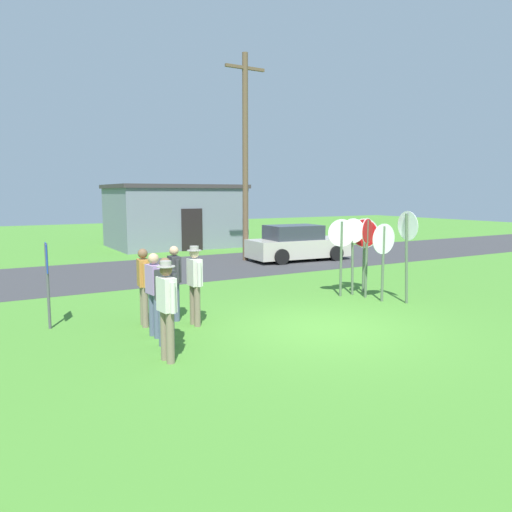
% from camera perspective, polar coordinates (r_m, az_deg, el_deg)
% --- Properties ---
extents(ground_plane, '(80.00, 80.00, 0.00)m').
position_cam_1_polar(ground_plane, '(10.67, 7.55, -8.32)').
color(ground_plane, '#47842D').
extents(street_asphalt, '(60.00, 6.40, 0.01)m').
position_cam_1_polar(street_asphalt, '(18.90, -10.31, -1.52)').
color(street_asphalt, '#38383A').
rests_on(street_asphalt, ground).
extents(building_background, '(6.71, 4.97, 3.31)m').
position_cam_1_polar(building_background, '(26.96, -9.43, 4.64)').
color(building_background, slate).
rests_on(building_background, ground).
extents(utility_pole, '(1.80, 0.24, 8.56)m').
position_cam_1_polar(utility_pole, '(21.02, -1.25, 11.66)').
color(utility_pole, brown).
rests_on(utility_pole, ground).
extents(parked_car_on_street, '(4.41, 2.24, 1.51)m').
position_cam_1_polar(parked_car_on_street, '(21.17, 4.77, 1.37)').
color(parked_car_on_street, '#B7B2A3').
rests_on(parked_car_on_street, ground).
extents(stop_sign_rear_right, '(0.65, 0.29, 2.19)m').
position_cam_1_polar(stop_sign_rear_right, '(13.73, 12.72, 1.37)').
color(stop_sign_rear_right, '#51664C').
rests_on(stop_sign_rear_right, ground).
extents(stop_sign_center_cluster, '(0.80, 0.07, 2.07)m').
position_cam_1_polar(stop_sign_center_cluster, '(13.36, 14.53, 0.85)').
color(stop_sign_center_cluster, '#51664C').
rests_on(stop_sign_center_cluster, ground).
extents(stop_sign_rear_left, '(0.38, 0.77, 2.14)m').
position_cam_1_polar(stop_sign_rear_left, '(14.53, 12.42, 1.63)').
color(stop_sign_rear_left, '#51664C').
rests_on(stop_sign_rear_left, ground).
extents(stop_sign_leaning_right, '(0.67, 0.26, 2.16)m').
position_cam_1_polar(stop_sign_leaning_right, '(14.11, 11.14, 1.45)').
color(stop_sign_leaning_right, '#51664C').
rests_on(stop_sign_leaning_right, ground).
extents(stop_sign_tallest, '(0.69, 0.35, 2.15)m').
position_cam_1_polar(stop_sign_tallest, '(13.78, 9.86, 1.39)').
color(stop_sign_tallest, '#51664C').
rests_on(stop_sign_tallest, ground).
extents(stop_sign_low_front, '(0.19, 0.75, 2.41)m').
position_cam_1_polar(stop_sign_low_front, '(13.24, 17.11, 1.70)').
color(stop_sign_low_front, '#51664C').
rests_on(stop_sign_low_front, ground).
extents(person_near_signs, '(0.26, 0.57, 1.69)m').
position_cam_1_polar(person_near_signs, '(9.98, -11.70, -3.89)').
color(person_near_signs, '#4C5670').
rests_on(person_near_signs, ground).
extents(person_holding_notes, '(0.32, 0.57, 1.74)m').
position_cam_1_polar(person_holding_notes, '(8.47, -10.30, -5.62)').
color(person_holding_notes, '#7A6B56').
rests_on(person_holding_notes, ground).
extents(person_in_teal, '(0.32, 0.57, 1.74)m').
position_cam_1_polar(person_in_teal, '(10.71, -7.11, -2.86)').
color(person_in_teal, '#7A6B56').
rests_on(person_in_teal, ground).
extents(person_with_sunhat, '(0.27, 0.57, 1.69)m').
position_cam_1_polar(person_with_sunhat, '(10.84, -12.89, -3.04)').
color(person_with_sunhat, '#7A6B56').
rests_on(person_with_sunhat, ground).
extents(person_in_dark_shirt, '(0.37, 0.57, 1.69)m').
position_cam_1_polar(person_in_dark_shirt, '(11.21, -9.53, -2.45)').
color(person_in_dark_shirt, '#4C5670').
rests_on(person_in_dark_shirt, ground).
extents(person_on_left, '(0.35, 0.53, 1.69)m').
position_cam_1_polar(person_on_left, '(9.28, -10.39, -4.70)').
color(person_on_left, '#4C5670').
rests_on(person_on_left, ground).
extents(info_panel_leftmost, '(0.08, 0.60, 1.82)m').
position_cam_1_polar(info_panel_leftmost, '(11.20, -23.04, -1.51)').
color(info_panel_leftmost, '#4C4C51').
rests_on(info_panel_leftmost, ground).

